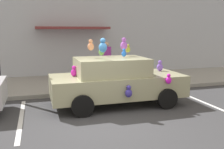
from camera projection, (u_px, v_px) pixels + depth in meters
The scene contains 8 objects.
ground_plane at pixel (102, 123), 6.66m from camera, with size 60.00×60.00×0.00m, color #38383A.
sidewalk at pixel (74, 83), 11.36m from camera, with size 24.00×4.00×0.15m, color gray.
storefront_building at pixel (66, 15), 12.85m from camera, with size 24.00×1.25×6.40m.
parking_stripe_front at pixel (201, 101), 8.69m from camera, with size 0.12×3.60×0.01m, color silver.
parking_stripe_rear at pixel (21, 118), 7.01m from camera, with size 0.12×3.60×0.01m, color silver.
plush_covered_car at pixel (116, 80), 8.22m from camera, with size 4.28×2.10×2.20m.
teddy_bear_on_sidewalk at pixel (116, 76), 10.56m from camera, with size 0.43×0.36×0.82m.
pedestrian_near_shopfront at pixel (107, 64), 11.16m from camera, with size 0.40×0.40×1.78m.
Camera 1 is at (-1.59, -6.15, 2.38)m, focal length 40.46 mm.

